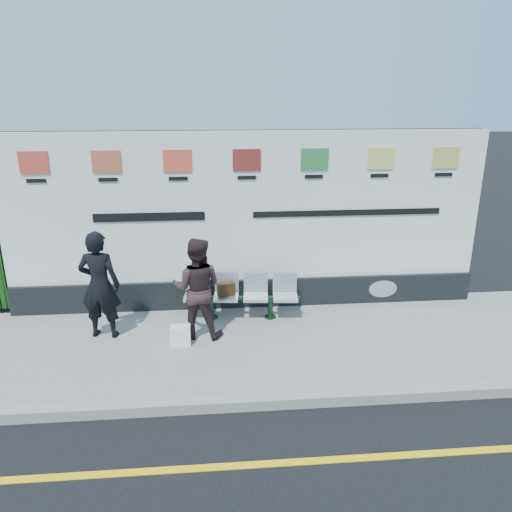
{
  "coord_description": "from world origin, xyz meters",
  "views": [
    {
      "loc": [
        -0.06,
        -4.25,
        3.77
      ],
      "look_at": [
        0.6,
        3.17,
        1.25
      ],
      "focal_mm": 35.0,
      "sensor_mm": 36.0,
      "label": 1
    }
  ],
  "objects_px": {
    "bench": "(241,307)",
    "woman_right": "(197,288)",
    "woman_left": "(100,285)",
    "billboard": "(247,234)"
  },
  "relations": [
    {
      "from": "bench",
      "to": "woman_right",
      "type": "xyz_separation_m",
      "value": [
        -0.69,
        -0.56,
        0.59
      ]
    },
    {
      "from": "billboard",
      "to": "woman_right",
      "type": "distance_m",
      "value": 1.47
    },
    {
      "from": "bench",
      "to": "woman_right",
      "type": "height_order",
      "value": "woman_right"
    },
    {
      "from": "bench",
      "to": "woman_left",
      "type": "relative_size",
      "value": 1.11
    },
    {
      "from": "woman_left",
      "to": "woman_right",
      "type": "distance_m",
      "value": 1.46
    },
    {
      "from": "bench",
      "to": "woman_left",
      "type": "xyz_separation_m",
      "value": [
        -2.15,
        -0.45,
        0.64
      ]
    },
    {
      "from": "bench",
      "to": "woman_right",
      "type": "relative_size",
      "value": 1.18
    },
    {
      "from": "billboard",
      "to": "woman_left",
      "type": "bearing_deg",
      "value": -156.75
    },
    {
      "from": "woman_right",
      "to": "billboard",
      "type": "bearing_deg",
      "value": -117.11
    },
    {
      "from": "billboard",
      "to": "bench",
      "type": "xyz_separation_m",
      "value": [
        -0.14,
        -0.54,
        -1.1
      ]
    }
  ]
}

